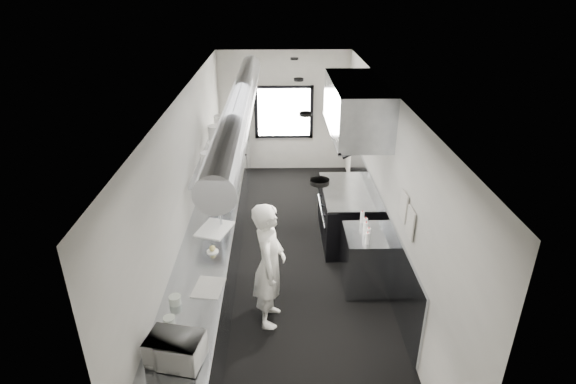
{
  "coord_description": "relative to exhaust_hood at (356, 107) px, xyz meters",
  "views": [
    {
      "loc": [
        -0.14,
        -6.43,
        4.31
      ],
      "look_at": [
        0.0,
        -0.2,
        1.34
      ],
      "focal_mm": 28.72,
      "sensor_mm": 36.0,
      "label": 1
    }
  ],
  "objects": [
    {
      "name": "floor",
      "position": [
        -1.1,
        -0.7,
        -2.39
      ],
      "size": [
        3.0,
        8.0,
        0.01
      ],
      "primitive_type": "cube",
      "color": "black",
      "rests_on": "ground"
    },
    {
      "name": "ceiling",
      "position": [
        -1.1,
        -0.7,
        0.41
      ],
      "size": [
        3.0,
        8.0,
        0.01
      ],
      "primitive_type": "cube",
      "color": "beige",
      "rests_on": "wall_back"
    },
    {
      "name": "wall_back",
      "position": [
        -1.1,
        3.3,
        -0.99
      ],
      "size": [
        3.0,
        0.02,
        2.8
      ],
      "primitive_type": "cube",
      "color": "#B0AEA7",
      "rests_on": "floor"
    },
    {
      "name": "wall_left",
      "position": [
        -2.6,
        -0.7,
        -0.99
      ],
      "size": [
        0.02,
        8.0,
        2.8
      ],
      "primitive_type": "cube",
      "color": "#B0AEA7",
      "rests_on": "floor"
    },
    {
      "name": "wall_right",
      "position": [
        0.4,
        -0.7,
        -0.99
      ],
      "size": [
        0.02,
        8.0,
        2.8
      ],
      "primitive_type": "cube",
      "color": "#B0AEA7",
      "rests_on": "floor"
    },
    {
      "name": "wall_cladding",
      "position": [
        0.38,
        -0.4,
        -1.84
      ],
      "size": [
        0.03,
        5.5,
        1.1
      ],
      "primitive_type": "cube",
      "color": "#979CA5",
      "rests_on": "wall_right"
    },
    {
      "name": "hvac_duct",
      "position": [
        -1.8,
        -0.3,
        0.16
      ],
      "size": [
        0.4,
        6.4,
        0.4
      ],
      "primitive_type": "cylinder",
      "rotation": [
        1.57,
        0.0,
        0.0
      ],
      "color": "#94969C",
      "rests_on": "ceiling"
    },
    {
      "name": "service_window",
      "position": [
        -1.1,
        3.26,
        -0.99
      ],
      "size": [
        1.36,
        0.05,
        1.25
      ],
      "color": "silver",
      "rests_on": "wall_back"
    },
    {
      "name": "exhaust_hood",
      "position": [
        0.0,
        0.0,
        0.0
      ],
      "size": [
        0.81,
        2.2,
        0.88
      ],
      "color": "#979CA5",
      "rests_on": "ceiling"
    },
    {
      "name": "prep_counter",
      "position": [
        -2.25,
        -1.2,
        -1.94
      ],
      "size": [
        0.7,
        6.0,
        0.9
      ],
      "primitive_type": "cube",
      "color": "#979CA5",
      "rests_on": "floor"
    },
    {
      "name": "pass_shelf",
      "position": [
        -2.29,
        0.3,
        -0.86
      ],
      "size": [
        0.45,
        3.0,
        0.68
      ],
      "color": "#979CA5",
      "rests_on": "prep_counter"
    },
    {
      "name": "range",
      "position": [
        -0.06,
        0.0,
        -1.92
      ],
      "size": [
        0.88,
        1.6,
        0.94
      ],
      "color": "black",
      "rests_on": "floor"
    },
    {
      "name": "bottle_station",
      "position": [
        0.05,
        -1.4,
        -1.94
      ],
      "size": [
        0.65,
        0.8,
        0.9
      ],
      "primitive_type": "cube",
      "color": "#979CA5",
      "rests_on": "floor"
    },
    {
      "name": "far_work_table",
      "position": [
        -2.25,
        2.5,
        -1.94
      ],
      "size": [
        0.7,
        1.2,
        0.9
      ],
      "primitive_type": "cube",
      "color": "#979CA5",
      "rests_on": "floor"
    },
    {
      "name": "notice_sheet_a",
      "position": [
        0.37,
        -1.9,
        -0.79
      ],
      "size": [
        0.02,
        0.28,
        0.38
      ],
      "primitive_type": "cube",
      "color": "beige",
      "rests_on": "wall_right"
    },
    {
      "name": "notice_sheet_b",
      "position": [
        0.37,
        -2.25,
        -0.84
      ],
      "size": [
        0.02,
        0.28,
        0.38
      ],
      "primitive_type": "cube",
      "color": "beige",
      "rests_on": "wall_right"
    },
    {
      "name": "line_cook",
      "position": [
        -1.36,
        -2.14,
        -1.51
      ],
      "size": [
        0.48,
        0.68,
        1.77
      ],
      "primitive_type": "imported",
      "rotation": [
        0.0,
        0.0,
        1.47
      ],
      "color": "white",
      "rests_on": "floor"
    },
    {
      "name": "microwave",
      "position": [
        -2.24,
        -3.77,
        -1.34
      ],
      "size": [
        0.55,
        0.47,
        0.29
      ],
      "primitive_type": "imported",
      "rotation": [
        0.0,
        0.0,
        -0.22
      ],
      "color": "silver",
      "rests_on": "prep_counter"
    },
    {
      "name": "deli_tub_a",
      "position": [
        -2.42,
        -3.25,
        -1.44
      ],
      "size": [
        0.15,
        0.15,
        0.09
      ],
      "primitive_type": "cylinder",
      "rotation": [
        0.0,
        0.0,
        0.15
      ],
      "color": "#B6C1B2",
      "rests_on": "prep_counter"
    },
    {
      "name": "deli_tub_b",
      "position": [
        -2.43,
        -2.9,
        -1.44
      ],
      "size": [
        0.17,
        0.17,
        0.1
      ],
      "primitive_type": "cylinder",
      "rotation": [
        0.0,
        0.0,
        -0.2
      ],
      "color": "#B6C1B2",
      "rests_on": "prep_counter"
    },
    {
      "name": "newspaper",
      "position": [
        -2.09,
        -2.62,
        -1.49
      ],
      "size": [
        0.4,
        0.47,
        0.01
      ],
      "primitive_type": "cube",
      "rotation": [
        0.0,
        0.0,
        -0.15
      ],
      "color": "white",
      "rests_on": "prep_counter"
    },
    {
      "name": "small_plate",
      "position": [
        -2.14,
        -1.83,
        -1.48
      ],
      "size": [
        0.17,
        0.17,
        0.01
      ],
      "primitive_type": "cylinder",
      "rotation": [
        0.0,
        0.0,
        0.08
      ],
      "color": "white",
      "rests_on": "prep_counter"
    },
    {
      "name": "pastry",
      "position": [
        -2.14,
        -1.83,
        -1.44
      ],
      "size": [
        0.08,
        0.08,
        0.08
      ],
      "primitive_type": "sphere",
      "color": "tan",
      "rests_on": "small_plate"
    },
    {
      "name": "cutting_board",
      "position": [
        -2.19,
        -1.22,
        -1.48
      ],
      "size": [
        0.57,
        0.66,
        0.02
      ],
      "primitive_type": "cube",
      "rotation": [
        0.0,
        0.0,
        -0.32
      ],
      "color": "silver",
      "rests_on": "prep_counter"
    },
    {
      "name": "knife_block",
      "position": [
        -2.34,
        -0.21,
        -1.37
      ],
      "size": [
        0.12,
        0.23,
        0.24
      ],
      "primitive_type": "cube",
      "rotation": [
        0.0,
        0.0,
        0.1
      ],
      "color": "#53341D",
      "rests_on": "prep_counter"
    },
    {
      "name": "plate_stack_a",
      "position": [
        -2.31,
        -0.52,
        -0.68
      ],
      "size": [
        0.27,
        0.27,
        0.27
      ],
      "primitive_type": "cylinder",
      "rotation": [
        0.0,
        0.0,
        0.18
      ],
      "color": "white",
      "rests_on": "pass_shelf"
    },
    {
      "name": "plate_stack_b",
      "position": [
        -2.27,
        -0.08,
        -0.68
      ],
      "size": [
        0.28,
        0.28,
        0.28
      ],
      "primitive_type": "cylinder",
      "rotation": [
        0.0,
        0.0,
        0.36
      ],
      "color": "white",
      "rests_on": "pass_shelf"
    },
    {
      "name": "plate_stack_c",
      "position": [
        -2.32,
        0.54,
        -0.64
      ],
      "size": [
        0.34,
        0.34,
        0.37
      ],
      "primitive_type": "cylinder",
      "rotation": [
        0.0,
        0.0,
        -0.38
      ],
      "color": "white",
      "rests_on": "pass_shelf"
    },
    {
      "name": "plate_stack_d",
      "position": [
        -2.29,
        1.09,
        -0.63
      ],
      "size": [
        0.3,
        0.3,
        0.39
      ],
      "primitive_type": "cylinder",
      "rotation": [
        0.0,
        0.0,
        -0.22
      ],
      "color": "white",
      "rests_on": "pass_shelf"
    },
    {
      "name": "squeeze_bottle_a",
      "position": [
        -0.01,
        -1.67,
        -1.4
      ],
      "size": [
        0.07,
        0.07,
        0.17
      ],
      "primitive_type": "cylinder",
      "rotation": [
        0.0,
        0.0,
        0.21
      ],
      "color": "silver",
      "rests_on": "bottle_station"
    },
    {
      "name": "squeeze_bottle_b",
      "position": [
        0.03,
        -1.55,
        -1.4
      ],
      "size": [
        0.08,
        0.08,
        0.17
      ],
      "primitive_type": "cylinder",
      "rotation": [
        0.0,
        0.0,
        -0.39
      ],
      "color": "silver",
      "rests_on": "bottle_station"
    },
    {
      "name": "squeeze_bottle_c",
      "position": [
        0.01,
        -1.41,
        -1.39
      ],
      "size": [
        0.08,
        0.08,
        0.19
      ],
      "primitive_type": "cylinder",
      "rotation": [
        0.0,
        0.0,
        -0.34
      ],
      "color": "silver",
      "rests_on": "bottle_station"
    },
    {
      "name": "squeeze_bottle_d",
      "position": [
        0.03,
        -1.29,
        -1.39
      ],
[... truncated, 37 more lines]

